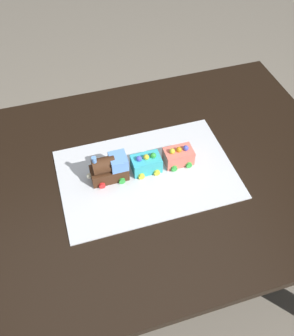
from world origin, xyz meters
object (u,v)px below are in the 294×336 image
cake_locomotive (109,169)px  cake_car_tanker_coral (178,156)px  cake_car_caboose_turquoise (146,163)px  dining_table (149,190)px

cake_locomotive → cake_car_tanker_coral: 0.25m
cake_locomotive → cake_car_caboose_turquoise: cake_locomotive is taller
cake_car_caboose_turquoise → cake_car_tanker_coral: (0.12, 0.00, 0.00)m
dining_table → cake_car_tanker_coral: bearing=6.8°
cake_car_tanker_coral → dining_table: bearing=-173.2°
cake_car_caboose_turquoise → cake_car_tanker_coral: bearing=0.0°
cake_locomotive → cake_car_caboose_turquoise: size_ratio=1.40×
dining_table → cake_car_caboose_turquoise: cake_car_caboose_turquoise is taller
cake_car_caboose_turquoise → cake_locomotive: bearing=-180.0°
cake_locomotive → cake_car_caboose_turquoise: (0.13, 0.00, -0.02)m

